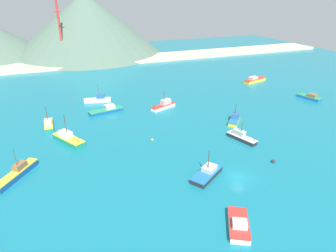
% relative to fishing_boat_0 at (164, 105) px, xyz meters
% --- Properties ---
extents(ground, '(260.00, 280.00, 0.50)m').
position_rel_fishing_boat_0_xyz_m(ground, '(0.42, -9.70, -1.21)').
color(ground, '#146B7F').
extents(fishing_boat_0, '(8.59, 5.21, 5.33)m').
position_rel_fishing_boat_0_xyz_m(fishing_boat_0, '(0.00, 0.00, 0.00)').
color(fishing_boat_0, silver).
rests_on(fishing_boat_0, ground).
extents(fishing_boat_1, '(8.71, 3.71, 6.19)m').
position_rel_fishing_boat_0_xyz_m(fishing_boat_1, '(-17.84, 12.94, -0.05)').
color(fishing_boat_1, silver).
rests_on(fishing_boat_1, ground).
extents(fishing_boat_2, '(7.71, 9.63, 5.79)m').
position_rel_fishing_boat_0_xyz_m(fishing_boat_2, '(-39.31, -24.02, -0.14)').
color(fishing_boat_2, '#14478C').
rests_on(fishing_boat_2, ground).
extents(fishing_boat_4, '(10.52, 4.61, 2.10)m').
position_rel_fishing_boat_0_xyz_m(fishing_boat_4, '(-16.91, 3.22, -0.27)').
color(fishing_boat_4, '#14478C').
rests_on(fishing_boat_4, ground).
extents(fishing_boat_5, '(10.89, 5.44, 2.37)m').
position_rel_fishing_boat_0_xyz_m(fishing_boat_5, '(43.61, 13.69, -0.08)').
color(fishing_boat_5, gold).
rests_on(fishing_boat_5, ground).
extents(fishing_boat_6, '(6.38, 6.61, 5.46)m').
position_rel_fishing_boat_0_xyz_m(fishing_boat_6, '(14.21, -17.03, -0.11)').
color(fishing_boat_6, gold).
rests_on(fishing_boat_6, ground).
extents(fishing_boat_8, '(4.20, 7.92, 4.71)m').
position_rel_fishing_boat_0_xyz_m(fishing_boat_8, '(9.74, -26.65, -0.11)').
color(fishing_boat_8, '#232328').
rests_on(fishing_boat_8, ground).
extents(fishing_boat_10, '(5.84, 7.34, 2.00)m').
position_rel_fishing_boat_0_xyz_m(fishing_boat_10, '(-7.36, -51.07, -0.25)').
color(fishing_boat_10, silver).
rests_on(fishing_boat_10, ground).
extents(fishing_boat_11, '(6.99, 9.57, 6.91)m').
position_rel_fishing_boat_0_xyz_m(fishing_boat_11, '(-29.01, -12.70, -0.01)').
color(fishing_boat_11, '#198466').
rests_on(fishing_boat_11, ground).
extents(fishing_boat_12, '(4.56, 8.12, 1.97)m').
position_rel_fishing_boat_0_xyz_m(fishing_boat_12, '(48.18, -9.96, -0.25)').
color(fishing_boat_12, '#1E5BA8').
rests_on(fishing_boat_12, ground).
extents(fishing_boat_13, '(2.25, 7.65, 5.92)m').
position_rel_fishing_boat_0_xyz_m(fishing_boat_13, '(-33.19, -1.73, -0.18)').
color(fishing_boat_13, '#198466').
rests_on(fishing_boat_13, ground).
extents(fishing_boat_14, '(8.23, 6.81, 5.69)m').
position_rel_fishing_boat_0_xyz_m(fishing_boat_14, '(-5.19, -37.23, -0.24)').
color(fishing_boat_14, '#232328').
rests_on(fishing_boat_14, ground).
extents(buoy_0, '(0.87, 0.87, 0.87)m').
position_rel_fishing_boat_0_xyz_m(buoy_0, '(10.20, -37.73, -0.80)').
color(buoy_0, '#232328').
rests_on(buoy_0, ground).
extents(buoy_1, '(0.61, 0.61, 0.61)m').
position_rel_fishing_boat_0_xyz_m(buoy_1, '(-10.17, -18.96, -0.85)').
color(buoy_1, gold).
rests_on(buoy_1, ground).
extents(beach_strip, '(247.00, 18.25, 1.20)m').
position_rel_fishing_boat_0_xyz_m(beach_strip, '(0.42, 70.78, -0.36)').
color(beach_strip, '#C6B793').
rests_on(beach_strip, ground).
extents(hill_central, '(83.23, 83.23, 33.03)m').
position_rel_fishing_boat_0_xyz_m(hill_central, '(-9.09, 98.10, 15.56)').
color(hill_central, '#4C6656').
rests_on(hill_central, ground).
extents(radio_tower, '(3.00, 2.40, 29.99)m').
position_rel_fishing_boat_0_xyz_m(radio_tower, '(-24.22, 75.37, 14.34)').
color(radio_tower, '#B7332D').
rests_on(radio_tower, ground).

